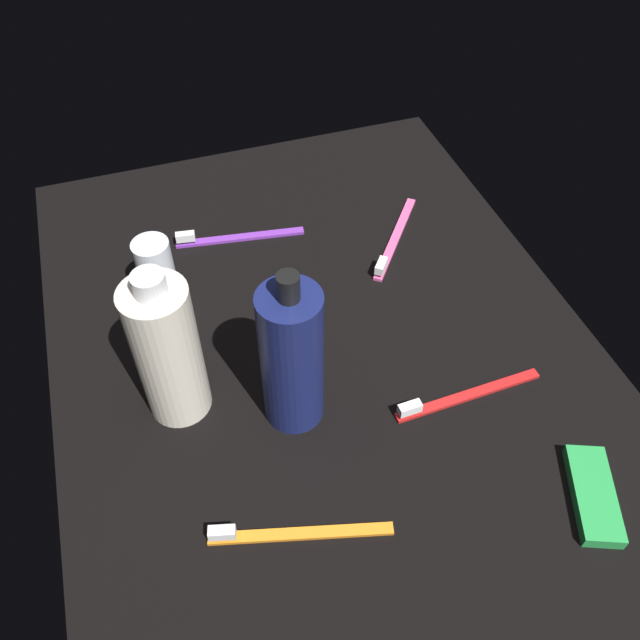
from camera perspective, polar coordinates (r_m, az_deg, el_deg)
The scene contains 9 objects.
ground_plane at distance 81.16cm, azimuth 0.00°, elevation -1.69°, with size 84.00×64.00×1.20cm, color black.
lotion_bottle at distance 66.82cm, azimuth -2.45°, elevation -3.33°, with size 6.54×6.54×20.87cm.
bodywash_bottle at distance 69.22cm, azimuth -13.09°, elevation -2.65°, with size 6.89×6.89×19.96cm.
deodorant_stick at distance 83.74cm, azimuth -13.96°, elevation 3.95°, with size 4.55×4.55×9.73cm, color silver.
toothbrush_purple at distance 93.67cm, azimuth -7.63°, elevation 7.20°, with size 3.85×17.98×2.10cm.
toothbrush_red at distance 76.14cm, azimuth 12.06°, elevation -6.47°, with size 1.87×18.03×2.10cm.
toothbrush_pink at distance 92.75cm, azimuth 6.40°, elevation 6.86°, with size 14.90×12.06×2.10cm.
toothbrush_orange at distance 66.64cm, azimuth -2.68°, elevation -17.94°, with size 5.79×17.70×2.10cm.
snack_bar_green at distance 73.42cm, azimuth 22.61°, elevation -13.81°, with size 10.40×4.00×1.50cm, color green.
Camera 1 is at (-49.54, 16.45, 61.54)cm, focal length 36.90 mm.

